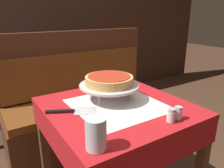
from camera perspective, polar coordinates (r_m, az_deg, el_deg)
dining_table_front at (r=1.24m, az=1.37°, el=-9.84°), size 0.74×0.74×0.73m
dining_table_rear at (r=2.50m, az=-24.89°, el=3.26°), size 0.74×0.74×0.73m
booth_bench at (r=2.05m, az=-6.78°, el=-7.59°), size 1.40×0.47×1.06m
back_wall_panel at (r=2.95m, az=-21.62°, el=16.82°), size 6.00×0.04×2.40m
pizza_pan_stand at (r=1.24m, az=-0.75°, el=-0.51°), size 0.34×0.34×0.09m
deep_dish_pizza at (r=1.23m, az=-0.75°, el=1.05°), size 0.27×0.27×0.05m
pizza_server at (r=1.13m, az=-9.97°, el=-6.98°), size 0.25×0.16×0.01m
water_glass_near at (r=0.81m, az=-4.22°, el=-12.80°), size 0.08×0.08×0.12m
salt_shaker at (r=1.04m, az=15.17°, el=-7.88°), size 0.04×0.04×0.07m
pepper_shaker at (r=1.07m, az=16.87°, el=-7.27°), size 0.04×0.04×0.06m
condiment_caddy at (r=2.51m, az=-25.10°, el=6.83°), size 0.12×0.12×0.18m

